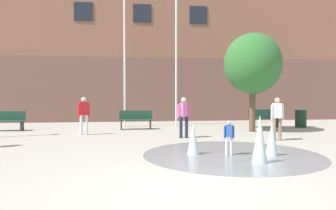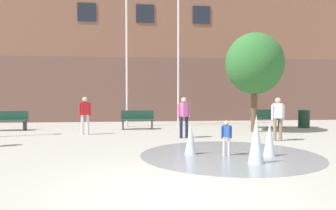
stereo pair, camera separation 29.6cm
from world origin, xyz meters
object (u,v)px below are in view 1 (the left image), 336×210
object	(u,v)px
teen_by_trashcan	(184,114)
street_tree_near_building	(253,64)
adult_in_red	(277,115)
trash_can	(301,119)
park_bench_center	(264,118)
adult_watching	(84,113)
park_bench_under_left_flagpole	(136,119)
flagpole_left	(125,48)
park_bench_left_of_flagpoles	(7,121)
child_running	(229,135)
flagpole_right	(177,50)

from	to	relation	value
teen_by_trashcan	street_tree_near_building	bearing A→B (deg)	-77.52
adult_in_red	trash_can	size ratio (longest dim) A/B	1.77
trash_can	teen_by_trashcan	bearing A→B (deg)	-154.49
park_bench_center	adult_watching	size ratio (longest dim) A/B	1.01
adult_in_red	trash_can	bearing A→B (deg)	-89.95
park_bench_under_left_flagpole	teen_by_trashcan	size ratio (longest dim) A/B	1.01
adult_in_red	flagpole_left	size ratio (longest dim) A/B	0.21
park_bench_under_left_flagpole	street_tree_near_building	size ratio (longest dim) A/B	0.36
adult_in_red	adult_watching	bearing A→B (deg)	18.60
park_bench_left_of_flagpoles	adult_in_red	world-z (taller)	adult_in_red
street_tree_near_building	child_running	bearing A→B (deg)	-117.74
park_bench_left_of_flagpoles	teen_by_trashcan	xyz separation A→B (m)	(7.75, -3.43, 0.45)
park_bench_center	adult_watching	world-z (taller)	adult_watching
trash_can	flagpole_right	bearing A→B (deg)	167.13
park_bench_left_of_flagpoles	adult_in_red	distance (m)	11.97
flagpole_right	child_running	bearing A→B (deg)	-88.53
child_running	flagpole_left	size ratio (longest dim) A/B	0.13
trash_can	child_running	bearing A→B (deg)	-131.31
park_bench_under_left_flagpole	street_tree_near_building	distance (m)	6.08
teen_by_trashcan	park_bench_under_left_flagpole	bearing A→B (deg)	14.04
flagpole_right	street_tree_near_building	distance (m)	4.30
adult_watching	adult_in_red	bearing A→B (deg)	-35.08
flagpole_right	street_tree_near_building	size ratio (longest dim) A/B	1.70
teen_by_trashcan	child_running	size ratio (longest dim) A/B	1.61
trash_can	park_bench_left_of_flagpoles	bearing A→B (deg)	179.03
park_bench_under_left_flagpole	child_running	bearing A→B (deg)	-70.95
street_tree_near_building	adult_in_red	bearing A→B (deg)	-93.43
park_bench_center	flagpole_left	distance (m)	8.05
park_bench_under_left_flagpole	adult_watching	xyz separation A→B (m)	(-2.23, -1.88, 0.45)
adult_in_red	flagpole_left	distance (m)	8.59
flagpole_right	street_tree_near_building	xyz separation A→B (m)	(3.05, -2.88, -0.97)
child_running	trash_can	world-z (taller)	child_running
adult_watching	adult_in_red	world-z (taller)	same
adult_watching	trash_can	xyz separation A→B (m)	(10.66, 1.72, -0.48)
child_running	trash_can	xyz separation A→B (m)	(6.02, 6.85, -0.13)
teen_by_trashcan	street_tree_near_building	distance (m)	4.44
child_running	adult_in_red	xyz separation A→B (m)	(2.67, 2.55, 0.35)
park_bench_left_of_flagpoles	trash_can	xyz separation A→B (m)	(14.42, -0.24, -0.03)
trash_can	street_tree_near_building	xyz separation A→B (m)	(-3.18, -1.45, 2.63)
park_bench_under_left_flagpole	trash_can	size ratio (longest dim) A/B	1.78
street_tree_near_building	flagpole_right	bearing A→B (deg)	136.66
adult_in_red	child_running	bearing A→B (deg)	81.73
park_bench_center	flagpole_right	size ratio (longest dim) A/B	0.21
flagpole_right	adult_watching	bearing A→B (deg)	-144.67
park_bench_left_of_flagpoles	child_running	size ratio (longest dim) A/B	1.62
flagpole_right	trash_can	distance (m)	7.33
adult_watching	park_bench_under_left_flagpole	bearing A→B (deg)	24.45
flagpole_right	adult_in_red	bearing A→B (deg)	-63.29
park_bench_under_left_flagpole	adult_in_red	xyz separation A→B (m)	(5.09, -4.45, 0.45)
teen_by_trashcan	park_bench_center	bearing A→B (deg)	-67.73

